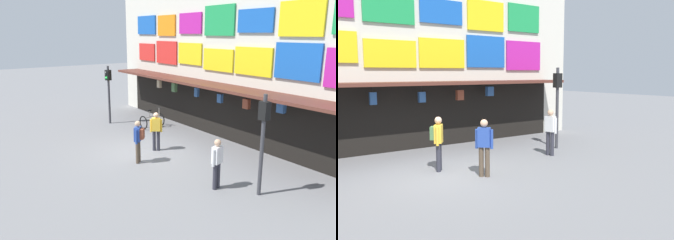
% 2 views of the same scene
% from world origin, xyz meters
% --- Properties ---
extents(ground_plane, '(80.00, 80.00, 0.00)m').
position_xyz_m(ground_plane, '(0.00, 0.00, 0.00)').
color(ground_plane, slate).
extents(shopfront, '(18.00, 2.60, 8.00)m').
position_xyz_m(shopfront, '(0.00, 4.57, 3.96)').
color(shopfront, beige).
rests_on(shopfront, ground).
extents(traffic_light_near, '(0.34, 0.36, 3.20)m').
position_xyz_m(traffic_light_near, '(-5.18, 0.75, 2.14)').
color(traffic_light_near, '#38383D').
rests_on(traffic_light_near, ground).
extents(traffic_light_far, '(0.28, 0.33, 3.20)m').
position_xyz_m(traffic_light_far, '(5.46, 0.77, 2.14)').
color(traffic_light_far, '#38383D').
rests_on(traffic_light_far, ground).
extents(bicycle_parked, '(0.76, 1.19, 1.05)m').
position_xyz_m(bicycle_parked, '(-3.06, 2.21, 0.39)').
color(bicycle_parked, black).
rests_on(bicycle_parked, ground).
extents(pedestrian_in_green, '(0.30, 0.52, 1.68)m').
position_xyz_m(pedestrian_in_green, '(4.36, -0.04, 0.95)').
color(pedestrian_in_green, '#2D2D38').
rests_on(pedestrian_in_green, ground).
extents(pedestrian_in_blue, '(0.47, 0.48, 1.68)m').
position_xyz_m(pedestrian_in_blue, '(0.12, 0.40, 0.98)').
color(pedestrian_in_blue, '#2D2D38').
rests_on(pedestrian_in_blue, ground).
extents(pedestrian_in_white, '(0.47, 0.47, 1.68)m').
position_xyz_m(pedestrian_in_white, '(0.93, -0.94, 0.98)').
color(pedestrian_in_white, brown).
rests_on(pedestrian_in_white, ground).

